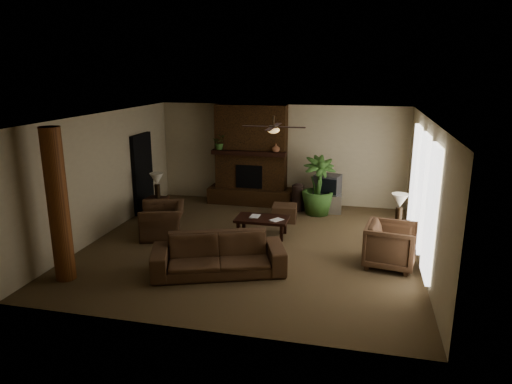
% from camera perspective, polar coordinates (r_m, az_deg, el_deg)
% --- Properties ---
extents(room_shell, '(7.00, 7.00, 7.00)m').
position_cam_1_polar(room_shell, '(9.73, -0.53, 1.11)').
color(room_shell, brown).
rests_on(room_shell, ground).
extents(fireplace, '(2.40, 0.70, 2.80)m').
position_cam_1_polar(fireplace, '(13.03, -0.63, 3.57)').
color(fireplace, '#472A13').
rests_on(fireplace, ground).
extents(windows, '(0.08, 3.65, 2.35)m').
position_cam_1_polar(windows, '(9.76, 19.86, -0.06)').
color(windows, white).
rests_on(windows, ground).
extents(log_column, '(0.36, 0.36, 2.80)m').
position_cam_1_polar(log_column, '(8.84, -23.37, -1.58)').
color(log_column, brown).
rests_on(log_column, ground).
extents(doorway, '(0.10, 1.00, 2.10)m').
position_cam_1_polar(doorway, '(12.64, -13.90, 2.29)').
color(doorway, black).
rests_on(doorway, ground).
extents(ceiling_fan, '(1.35, 1.35, 0.37)m').
position_cam_1_polar(ceiling_fan, '(9.73, 2.18, 7.87)').
color(ceiling_fan, black).
rests_on(ceiling_fan, ceiling).
extents(sofa, '(2.57, 1.52, 0.97)m').
position_cam_1_polar(sofa, '(8.70, -4.70, -7.02)').
color(sofa, '#48301F').
rests_on(sofa, ground).
extents(armchair_left, '(1.08, 1.31, 0.98)m').
position_cam_1_polar(armchair_left, '(10.78, -11.53, -2.82)').
color(armchair_left, '#48301F').
rests_on(armchair_left, ground).
extents(armchair_right, '(1.00, 1.04, 0.95)m').
position_cam_1_polar(armchair_right, '(9.31, 16.40, -6.15)').
color(armchair_right, '#48301F').
rests_on(armchair_right, ground).
extents(coffee_table, '(1.20, 0.70, 0.43)m').
position_cam_1_polar(coffee_table, '(10.59, 0.76, -3.52)').
color(coffee_table, black).
rests_on(coffee_table, ground).
extents(ottoman, '(0.64, 0.64, 0.40)m').
position_cam_1_polar(ottoman, '(11.72, 3.56, -2.59)').
color(ottoman, '#48301F').
rests_on(ottoman, ground).
extents(tv_stand, '(0.89, 0.56, 0.50)m').
position_cam_1_polar(tv_stand, '(12.54, 8.59, -1.32)').
color(tv_stand, '#B5B4B7').
rests_on(tv_stand, ground).
extents(tv, '(0.75, 0.66, 0.52)m').
position_cam_1_polar(tv, '(12.42, 8.89, 0.95)').
color(tv, '#3B3B3D').
rests_on(tv, tv_stand).
extents(floor_vase, '(0.34, 0.34, 0.77)m').
position_cam_1_polar(floor_vase, '(12.50, 5.24, -0.39)').
color(floor_vase, black).
rests_on(floor_vase, ground).
extents(floor_plant, '(1.43, 1.77, 0.87)m').
position_cam_1_polar(floor_plant, '(12.25, 7.68, -0.77)').
color(floor_plant, '#325622').
rests_on(floor_plant, ground).
extents(side_table_left, '(0.52, 0.52, 0.55)m').
position_cam_1_polar(side_table_left, '(12.09, -12.23, -1.99)').
color(side_table_left, black).
rests_on(side_table_left, ground).
extents(lamp_left, '(0.46, 0.46, 0.65)m').
position_cam_1_polar(lamp_left, '(11.90, -12.22, 1.37)').
color(lamp_left, black).
rests_on(lamp_left, side_table_left).
extents(side_table_right, '(0.58, 0.58, 0.55)m').
position_cam_1_polar(side_table_right, '(10.44, 16.99, -5.05)').
color(side_table_right, black).
rests_on(side_table_right, ground).
extents(lamp_right, '(0.37, 0.37, 0.65)m').
position_cam_1_polar(lamp_right, '(10.17, 17.42, -1.31)').
color(lamp_right, black).
rests_on(lamp_right, side_table_right).
extents(mantel_plant, '(0.44, 0.48, 0.33)m').
position_cam_1_polar(mantel_plant, '(12.93, -4.51, 6.00)').
color(mantel_plant, '#325622').
rests_on(mantel_plant, fireplace).
extents(mantel_vase, '(0.28, 0.29, 0.22)m').
position_cam_1_polar(mantel_vase, '(12.51, 2.50, 5.48)').
color(mantel_vase, brown).
rests_on(mantel_vase, fireplace).
extents(book_a, '(0.22, 0.03, 0.29)m').
position_cam_1_polar(book_a, '(10.62, -0.70, -2.32)').
color(book_a, '#999999').
rests_on(book_a, coffee_table).
extents(book_b, '(0.19, 0.14, 0.29)m').
position_cam_1_polar(book_b, '(10.42, 2.17, -2.66)').
color(book_b, '#999999').
rests_on(book_b, coffee_table).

